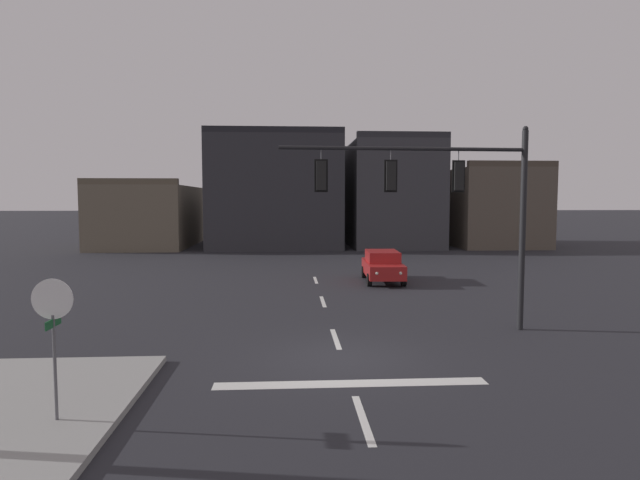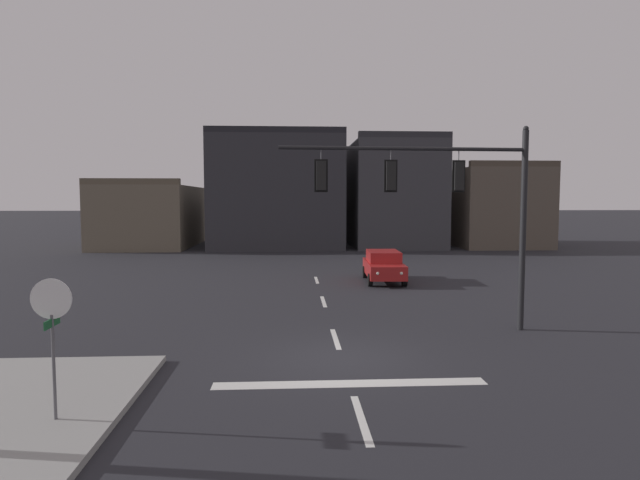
{
  "view_description": "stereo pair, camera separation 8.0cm",
  "coord_description": "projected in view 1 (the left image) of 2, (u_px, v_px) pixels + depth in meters",
  "views": [
    {
      "loc": [
        -1.45,
        -14.0,
        4.28
      ],
      "look_at": [
        -0.44,
        2.82,
        3.0
      ],
      "focal_mm": 29.74,
      "sensor_mm": 36.0,
      "label": 1
    },
    {
      "loc": [
        -1.37,
        -14.0,
        4.28
      ],
      "look_at": [
        -0.44,
        2.82,
        3.0
      ],
      "focal_mm": 29.74,
      "sensor_mm": 36.0,
      "label": 2
    }
  ],
  "objects": [
    {
      "name": "ground_plane",
      "position": [
        342.0,
        358.0,
        14.35
      ],
      "size": [
        400.0,
        400.0,
        0.0
      ],
      "primitive_type": "plane",
      "color": "#232328"
    },
    {
      "name": "stop_bar_paint",
      "position": [
        351.0,
        383.0,
        12.35
      ],
      "size": [
        6.4,
        0.5,
        0.01
      ],
      "primitive_type": "cube",
      "color": "silver",
      "rests_on": "ground"
    },
    {
      "name": "car_lot_nearside",
      "position": [
        383.0,
        265.0,
        27.71
      ],
      "size": [
        2.09,
        4.52,
        1.61
      ],
      "color": "#A81E1E",
      "rests_on": "ground"
    },
    {
      "name": "stop_sign",
      "position": [
        53.0,
        315.0,
        9.83
      ],
      "size": [
        0.76,
        0.64,
        2.83
      ],
      "color": "#56565B",
      "rests_on": "ground"
    },
    {
      "name": "lane_centreline",
      "position": [
        336.0,
        339.0,
        16.34
      ],
      "size": [
        0.16,
        26.4,
        0.01
      ],
      "color": "silver",
      "rests_on": "ground"
    },
    {
      "name": "building_row",
      "position": [
        324.0,
        200.0,
        49.76
      ],
      "size": [
        39.57,
        13.44,
        10.24
      ],
      "color": "#665B4C",
      "rests_on": "ground"
    },
    {
      "name": "signal_mast_near_side",
      "position": [
        445.0,
        193.0,
        16.93
      ],
      "size": [
        8.04,
        0.54,
        6.65
      ],
      "color": "black",
      "rests_on": "ground"
    }
  ]
}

